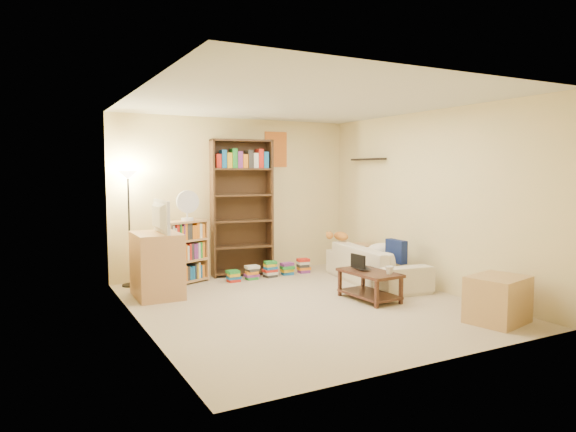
{
  "coord_description": "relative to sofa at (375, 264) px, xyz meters",
  "views": [
    {
      "loc": [
        -3.13,
        -5.48,
        1.66
      ],
      "look_at": [
        0.12,
        0.67,
        1.05
      ],
      "focal_mm": 32.0,
      "sensor_mm": 36.0,
      "label": 1
    }
  ],
  "objects": [
    {
      "name": "side_table",
      "position": [
        0.17,
        0.71,
        -0.04
      ],
      "size": [
        0.45,
        0.45,
        0.47
      ],
      "primitive_type": "cube",
      "rotation": [
        0.0,
        0.0,
        -0.11
      ],
      "color": "tan",
      "rests_on": "ground"
    },
    {
      "name": "tv_stand",
      "position": [
        -3.09,
        0.66,
        0.15
      ],
      "size": [
        0.58,
        0.8,
        0.85
      ],
      "primitive_type": "cube",
      "rotation": [
        0.0,
        0.0,
        -0.01
      ],
      "color": "tan",
      "rests_on": "ground"
    },
    {
      "name": "room",
      "position": [
        -1.55,
        -0.58,
        1.35
      ],
      "size": [
        4.5,
        4.54,
        2.52
      ],
      "color": "beige",
      "rests_on": "ground"
    },
    {
      "name": "mug",
      "position": [
        -0.59,
        -1.05,
        0.15
      ],
      "size": [
        0.14,
        0.14,
        0.1
      ],
      "primitive_type": "imported",
      "rotation": [
        0.0,
        0.0,
        0.13
      ],
      "color": "white",
      "rests_on": "coffee_table"
    },
    {
      "name": "tabby_cat",
      "position": [
        -0.16,
        0.75,
        0.35
      ],
      "size": [
        0.44,
        0.19,
        0.15
      ],
      "color": "orange",
      "rests_on": "sofa"
    },
    {
      "name": "floor_lamp",
      "position": [
        -3.28,
        1.47,
        1.05
      ],
      "size": [
        0.28,
        0.28,
        1.67
      ],
      "color": "black",
      "rests_on": "ground"
    },
    {
      "name": "television",
      "position": [
        -3.09,
        0.66,
        0.79
      ],
      "size": [
        0.75,
        0.11,
        0.43
      ],
      "primitive_type": "imported",
      "rotation": [
        0.0,
        0.0,
        1.56
      ],
      "color": "black",
      "rests_on": "tv_stand"
    },
    {
      "name": "tv_remote",
      "position": [
        -0.63,
        -0.51,
        0.11
      ],
      "size": [
        0.1,
        0.16,
        0.02
      ],
      "primitive_type": "cube",
      "rotation": [
        0.0,
        0.0,
        0.36
      ],
      "color": "black",
      "rests_on": "coffee_table"
    },
    {
      "name": "navy_pillow",
      "position": [
        0.04,
        -0.42,
        0.25
      ],
      "size": [
        0.11,
        0.36,
        0.33
      ],
      "primitive_type": "cube",
      "rotation": [
        0.0,
        0.0,
        1.56
      ],
      "color": "#121F52",
      "rests_on": "sofa"
    },
    {
      "name": "laptop_screen",
      "position": [
        -0.79,
        -0.65,
        0.21
      ],
      "size": [
        0.03,
        0.28,
        0.19
      ],
      "primitive_type": "cube",
      "rotation": [
        0.0,
        0.0,
        0.06
      ],
      "color": "white",
      "rests_on": "laptop"
    },
    {
      "name": "tall_bookshelf",
      "position": [
        -1.53,
        1.47,
        0.86
      ],
      "size": [
        1.0,
        0.46,
        2.15
      ],
      "rotation": [
        0.0,
        0.0,
        -0.14
      ],
      "color": "#412819",
      "rests_on": "ground"
    },
    {
      "name": "book_stacks",
      "position": [
        -1.19,
        1.09,
        -0.17
      ],
      "size": [
        1.49,
        0.29,
        0.25
      ],
      "color": "red",
      "rests_on": "ground"
    },
    {
      "name": "end_cabinet",
      "position": [
        -0.07,
        -2.26,
        -0.02
      ],
      "size": [
        0.72,
        0.64,
        0.51
      ],
      "primitive_type": "cube",
      "rotation": [
        0.0,
        0.0,
        0.24
      ],
      "color": "tan",
      "rests_on": "ground"
    },
    {
      "name": "coffee_table",
      "position": [
        -0.7,
        -0.79,
        -0.04
      ],
      "size": [
        0.51,
        0.86,
        0.37
      ],
      "rotation": [
        0.0,
        0.0,
        0.06
      ],
      "color": "#43231A",
      "rests_on": "ground"
    },
    {
      "name": "short_bookshelf",
      "position": [
        -2.54,
        1.28,
        0.19
      ],
      "size": [
        0.78,
        0.55,
        0.93
      ],
      "rotation": [
        0.0,
        0.0,
        0.4
      ],
      "color": "tan",
      "rests_on": "ground"
    },
    {
      "name": "sofa",
      "position": [
        0.0,
        0.0,
        0.0
      ],
      "size": [
        2.05,
        1.17,
        0.55
      ],
      "primitive_type": "imported",
      "rotation": [
        0.0,
        0.0,
        1.46
      ],
      "color": "beige",
      "rests_on": "ground"
    },
    {
      "name": "cream_blanket",
      "position": [
        0.14,
        0.03,
        0.2
      ],
      "size": [
        0.51,
        0.36,
        0.22
      ],
      "primitive_type": "ellipsoid",
      "color": "white",
      "rests_on": "sofa"
    },
    {
      "name": "desk_fan",
      "position": [
        -2.49,
        1.23,
        0.89
      ],
      "size": [
        0.33,
        0.19,
        0.45
      ],
      "color": "silver",
      "rests_on": "short_bookshelf"
    },
    {
      "name": "laptop",
      "position": [
        -0.67,
        -0.65,
        0.11
      ],
      "size": [
        0.48,
        0.41,
        0.03
      ],
      "primitive_type": "imported",
      "rotation": [
        0.0,
        0.0,
        1.31
      ],
      "color": "black",
      "rests_on": "coffee_table"
    }
  ]
}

